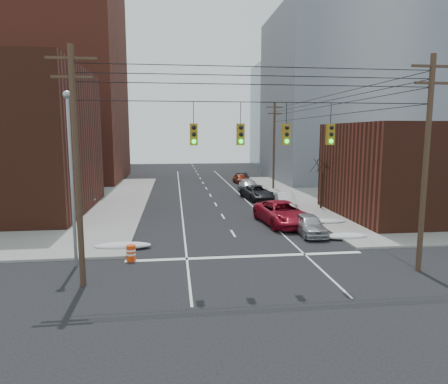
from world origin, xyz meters
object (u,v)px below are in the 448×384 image
object	(u,v)px
red_pickup	(282,213)
construction_barrel	(131,253)
lot_car_d	(38,191)
parked_car_d	(249,187)
parked_car_a	(309,225)
parked_car_b	(286,201)
lot_car_a	(71,197)
parked_car_e	(241,179)
lot_car_c	(18,200)
parked_car_f	(242,177)
parked_car_c	(257,193)
lot_car_b	(69,198)

from	to	relation	value
red_pickup	construction_barrel	world-z (taller)	red_pickup
lot_car_d	parked_car_d	bearing A→B (deg)	-75.84
red_pickup	parked_car_a	size ratio (longest dim) A/B	1.51
red_pickup	parked_car_a	world-z (taller)	red_pickup
parked_car_b	lot_car_d	bearing A→B (deg)	167.70
lot_car_a	lot_car_d	size ratio (longest dim) A/B	0.94
parked_car_b	parked_car_d	xyz separation A→B (m)	(-1.60, 10.13, 0.02)
parked_car_b	lot_car_d	size ratio (longest dim) A/B	1.08
parked_car_e	construction_barrel	xyz separation A→B (m)	(-11.98, -34.12, -0.22)
parked_car_a	lot_car_c	bearing A→B (deg)	153.31
parked_car_f	construction_barrel	world-z (taller)	parked_car_f
parked_car_c	construction_barrel	bearing A→B (deg)	-127.89
parked_car_c	lot_car_b	bearing A→B (deg)	177.75
red_pickup	lot_car_b	bearing A→B (deg)	145.20
parked_car_a	lot_car_a	world-z (taller)	parked_car_a
parked_car_e	lot_car_a	size ratio (longest dim) A/B	1.03
parked_car_c	parked_car_e	world-z (taller)	parked_car_c
parked_car_b	parked_car_f	bearing A→B (deg)	98.49
lot_car_b	lot_car_c	size ratio (longest dim) A/B	1.12
lot_car_c	parked_car_e	bearing A→B (deg)	-45.42
parked_car_a	parked_car_c	xyz separation A→B (m)	(-0.53, 15.33, 0.04)
parked_car_b	parked_car_f	xyz separation A→B (m)	(-0.25, 23.00, -0.13)
construction_barrel	lot_car_b	bearing A→B (deg)	113.61
parked_car_b	parked_car_e	size ratio (longest dim) A/B	1.11
lot_car_a	construction_barrel	world-z (taller)	lot_car_a
red_pickup	construction_barrel	distance (m)	13.44
lot_car_a	lot_car_b	xyz separation A→B (m)	(0.05, -1.26, 0.06)
parked_car_e	lot_car_d	xyz separation A→B (m)	(-24.54, -10.33, 0.17)
parked_car_f	parked_car_b	bearing A→B (deg)	-95.17
lot_car_d	parked_car_c	bearing A→B (deg)	-87.02
parked_car_f	parked_car_e	bearing A→B (deg)	-109.52
parked_car_e	construction_barrel	bearing A→B (deg)	-116.38
parked_car_f	lot_car_c	size ratio (longest dim) A/B	0.82
parked_car_f	lot_car_b	distance (m)	28.36
parked_car_a	parked_car_d	xyz separation A→B (m)	(-0.53, 20.04, 0.03)
parked_car_e	parked_car_f	bearing A→B (deg)	69.24
parked_car_c	lot_car_b	distance (m)	19.35
parked_car_a	lot_car_c	distance (m)	27.75
parked_car_b	parked_car_d	size ratio (longest dim) A/B	0.86
parked_car_a	lot_car_c	size ratio (longest dim) A/B	0.95
red_pickup	lot_car_d	distance (m)	28.37
lot_car_a	lot_car_b	size ratio (longest dim) A/B	0.78
parked_car_f	lot_car_d	bearing A→B (deg)	-157.57
lot_car_a	parked_car_c	bearing A→B (deg)	-64.93
red_pickup	parked_car_d	distance (m)	16.69
lot_car_c	red_pickup	bearing A→B (deg)	-102.22
parked_car_b	lot_car_a	size ratio (longest dim) A/B	1.15
parked_car_b	parked_car_e	xyz separation A→B (m)	(-1.05, 19.73, -0.05)
parked_car_c	parked_car_e	distance (m)	14.32
parked_car_b	parked_car_c	size ratio (longest dim) A/B	0.81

